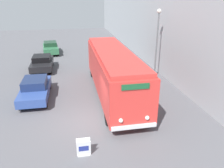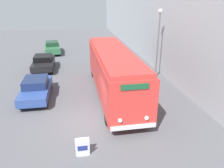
% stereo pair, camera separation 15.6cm
% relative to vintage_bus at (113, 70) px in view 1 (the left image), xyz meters
% --- Properties ---
extents(ground_plane, '(80.00, 80.00, 0.00)m').
position_rel_vintage_bus_xyz_m(ground_plane, '(-1.91, -3.64, -1.86)').
color(ground_plane, '#56565B').
extents(building_wall_right, '(0.30, 60.00, 7.41)m').
position_rel_vintage_bus_xyz_m(building_wall_right, '(5.35, 6.36, 1.84)').
color(building_wall_right, '#9EA3A8').
rests_on(building_wall_right, ground_plane).
extents(vintage_bus, '(2.50, 11.06, 3.29)m').
position_rel_vintage_bus_xyz_m(vintage_bus, '(0.00, 0.00, 0.00)').
color(vintage_bus, black).
rests_on(vintage_bus, ground_plane).
extents(sign_board, '(0.64, 0.32, 0.86)m').
position_rel_vintage_bus_xyz_m(sign_board, '(-2.62, -6.44, -1.45)').
color(sign_board, gray).
rests_on(sign_board, ground_plane).
extents(streetlamp, '(0.36, 0.36, 5.85)m').
position_rel_vintage_bus_xyz_m(streetlamp, '(4.36, 2.87, 1.98)').
color(streetlamp, '#595E60').
rests_on(streetlamp, ground_plane).
extents(parked_car_near, '(1.88, 4.49, 1.44)m').
position_rel_vintage_bus_xyz_m(parked_car_near, '(-5.52, 0.31, -1.12)').
color(parked_car_near, black).
rests_on(parked_car_near, ground_plane).
extents(parked_car_mid, '(1.94, 4.15, 1.43)m').
position_rel_vintage_bus_xyz_m(parked_car_mid, '(-5.71, 6.90, -1.11)').
color(parked_car_mid, black).
rests_on(parked_car_mid, ground_plane).
extents(parked_car_far, '(2.21, 4.54, 1.46)m').
position_rel_vintage_bus_xyz_m(parked_car_far, '(-5.35, 13.74, -1.11)').
color(parked_car_far, black).
rests_on(parked_car_far, ground_plane).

